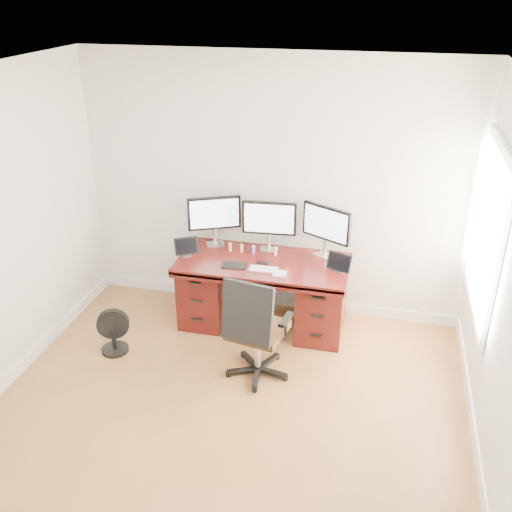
% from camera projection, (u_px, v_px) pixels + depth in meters
% --- Properties ---
extents(ground, '(4.50, 4.50, 0.00)m').
position_uv_depth(ground, '(211.00, 448.00, 4.43)').
color(ground, olive).
rests_on(ground, ground).
extents(back_wall, '(4.00, 0.10, 2.70)m').
position_uv_depth(back_wall, '(273.00, 189.00, 5.79)').
color(back_wall, silver).
rests_on(back_wall, ground).
extents(desk, '(1.70, 0.80, 0.75)m').
position_uv_depth(desk, '(264.00, 290.00, 5.85)').
color(desk, '#410F0D').
rests_on(desk, ground).
extents(office_chair, '(0.64, 0.64, 1.04)m').
position_uv_depth(office_chair, '(256.00, 345.00, 5.08)').
color(office_chair, black).
rests_on(office_chair, ground).
extents(floor_fan, '(0.31, 0.26, 0.45)m').
position_uv_depth(floor_fan, '(113.00, 332.00, 5.48)').
color(floor_fan, black).
rests_on(floor_fan, ground).
extents(monitor_left, '(0.51, 0.26, 0.53)m').
position_uv_depth(monitor_left, '(214.00, 215.00, 5.87)').
color(monitor_left, silver).
rests_on(monitor_left, desk).
extents(monitor_center, '(0.55, 0.15, 0.53)m').
position_uv_depth(monitor_center, '(269.00, 220.00, 5.75)').
color(monitor_center, silver).
rests_on(monitor_center, desk).
extents(monitor_right, '(0.50, 0.29, 0.53)m').
position_uv_depth(monitor_right, '(326.00, 225.00, 5.63)').
color(monitor_right, silver).
rests_on(monitor_right, desk).
extents(tablet_left, '(0.24, 0.18, 0.19)m').
position_uv_depth(tablet_left, '(186.00, 248.00, 5.75)').
color(tablet_left, silver).
rests_on(tablet_left, desk).
extents(tablet_right, '(0.25, 0.14, 0.19)m').
position_uv_depth(tablet_right, '(339.00, 264.00, 5.43)').
color(tablet_right, silver).
rests_on(tablet_right, desk).
extents(keyboard, '(0.28, 0.13, 0.01)m').
position_uv_depth(keyboard, '(264.00, 269.00, 5.49)').
color(keyboard, silver).
rests_on(keyboard, desk).
extents(trackpad, '(0.14, 0.14, 0.01)m').
position_uv_depth(trackpad, '(280.00, 274.00, 5.42)').
color(trackpad, silver).
rests_on(trackpad, desk).
extents(drawing_tablet, '(0.24, 0.16, 0.01)m').
position_uv_depth(drawing_tablet, '(234.00, 265.00, 5.57)').
color(drawing_tablet, black).
rests_on(drawing_tablet, desk).
extents(phone, '(0.12, 0.07, 0.01)m').
position_uv_depth(phone, '(264.00, 263.00, 5.62)').
color(phone, black).
rests_on(phone, desk).
extents(figurine_yellow, '(0.04, 0.04, 0.09)m').
position_uv_depth(figurine_yellow, '(230.00, 246.00, 5.85)').
color(figurine_yellow, tan).
rests_on(figurine_yellow, desk).
extents(figurine_orange, '(0.04, 0.04, 0.09)m').
position_uv_depth(figurine_orange, '(242.00, 248.00, 5.83)').
color(figurine_orange, '#E39C56').
rests_on(figurine_orange, desk).
extents(figurine_purple, '(0.04, 0.04, 0.09)m').
position_uv_depth(figurine_purple, '(253.00, 249.00, 5.80)').
color(figurine_purple, '#9659D7').
rests_on(figurine_purple, desk).
extents(figurine_pink, '(0.04, 0.04, 0.09)m').
position_uv_depth(figurine_pink, '(276.00, 251.00, 5.75)').
color(figurine_pink, pink).
rests_on(figurine_pink, desk).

